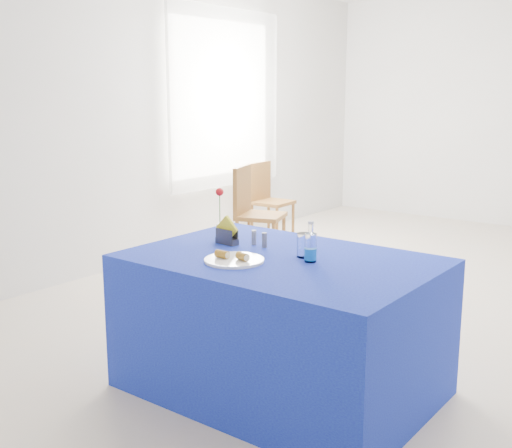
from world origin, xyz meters
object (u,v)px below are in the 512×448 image
(blue_table, at_px, (281,324))
(chair_win_a, at_px, (252,208))
(plate, at_px, (234,260))
(water_bottle, at_px, (311,248))
(chair_win_b, at_px, (267,195))

(blue_table, height_order, chair_win_a, chair_win_a)
(blue_table, bearing_deg, plate, -122.86)
(water_bottle, xyz_separation_m, chair_win_a, (-1.94, 2.03, -0.29))
(water_bottle, bearing_deg, blue_table, -174.81)
(plate, height_order, water_bottle, water_bottle)
(chair_win_a, relative_size, chair_win_b, 1.08)
(blue_table, relative_size, chair_win_a, 1.72)
(plate, relative_size, chair_win_b, 0.36)
(plate, xyz_separation_m, chair_win_b, (-2.10, 3.14, -0.27))
(blue_table, xyz_separation_m, chair_win_a, (-1.77, 2.04, 0.16))
(plate, distance_m, chair_win_a, 2.80)
(water_bottle, height_order, chair_win_b, water_bottle)
(chair_win_b, bearing_deg, plate, -148.49)
(chair_win_b, bearing_deg, water_bottle, -142.50)
(water_bottle, bearing_deg, chair_win_a, 133.80)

